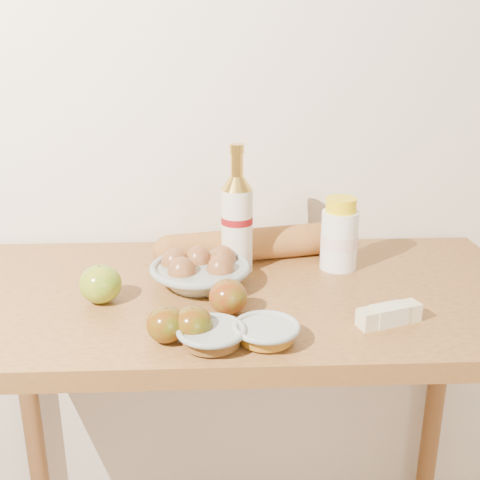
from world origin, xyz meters
The scene contains 13 objects.
back_wall centered at (0.00, 1.51, 1.30)m, with size 3.50×0.02×2.60m, color silver.
table centered at (0.00, 1.18, 0.78)m, with size 1.20×0.60×0.90m.
bourbon_bottle centered at (0.00, 1.29, 1.01)m, with size 0.08×0.08×0.28m.
cream_bottle centered at (0.23, 1.29, 0.98)m, with size 0.11×0.11×0.16m.
egg_bowl centered at (-0.08, 1.21, 0.93)m, with size 0.24×0.24×0.07m.
baguette centered at (0.03, 1.35, 0.94)m, with size 0.46×0.17×0.08m.
apple_yellowgreen centered at (-0.27, 1.14, 0.94)m, with size 0.09×0.09×0.08m.
apple_redgreen_front centered at (-0.13, 0.97, 0.93)m, with size 0.07×0.07×0.06m.
apple_redgreen_right centered at (-0.03, 1.07, 0.93)m, with size 0.08×0.08×0.07m.
sugar_bowl centered at (-0.06, 0.95, 0.92)m, with size 0.16×0.16×0.03m.
syrup_bowl centered at (0.04, 0.96, 0.92)m, with size 0.13×0.13×0.03m.
butter_stick centered at (0.27, 1.02, 0.92)m, with size 0.13×0.07×0.04m.
apple_extra centered at (-0.09, 0.97, 0.93)m, with size 0.07×0.07×0.06m.
Camera 1 is at (-0.05, 0.05, 1.42)m, focal length 45.00 mm.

